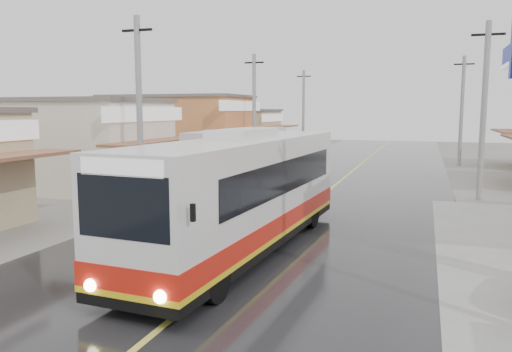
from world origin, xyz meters
The scene contains 12 objects.
ground centered at (0.00, 0.00, 0.00)m, with size 120.00×120.00×0.00m, color slate.
road centered at (0.00, 15.00, 0.01)m, with size 12.00×90.00×0.02m, color black.
centre_line centered at (0.00, 15.00, 0.02)m, with size 0.15×90.00×0.01m, color #D8CC4C.
shopfronts_left centered at (-13.00, 18.00, 0.00)m, with size 11.00×44.00×5.20m, color tan, non-canonical shape.
utility_poles_left centered at (-7.00, 16.00, 0.00)m, with size 1.60×50.00×8.00m, color gray, non-canonical shape.
utility_poles_right centered at (7.00, 15.00, 0.00)m, with size 1.60×36.00×8.00m, color gray, non-canonical shape.
coach_bus centered at (-0.33, 3.78, 1.71)m, with size 3.20×11.48×3.55m.
second_bus centered at (-4.88, 15.54, 1.63)m, with size 2.68×9.19×3.03m.
cyclist centered at (-3.05, 6.89, 0.70)m, with size 1.14×2.09×2.14m.
tricycle_near centered at (-7.07, 9.85, 1.05)m, with size 1.72×2.50×1.84m.
tricycle_far centered at (-8.22, 15.88, 0.92)m, with size 1.72×2.31×1.61m.
tyre_stack centered at (-6.81, 6.98, 0.21)m, with size 0.83×0.83×0.43m.
Camera 1 is at (4.58, -9.63, 4.09)m, focal length 35.00 mm.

